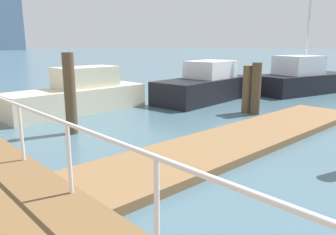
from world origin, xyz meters
The scene contains 9 objects.
ground_plane centered at (0.00, 20.00, 0.00)m, with size 300.00×300.00×0.00m, color #476675.
floating_dock centered at (1.94, 10.17, 0.09)m, with size 10.88×2.00×0.18m, color olive.
boardwalk_railing centered at (-3.15, 9.65, 1.26)m, with size 0.06×26.85×1.08m.
dock_piling_0 centered at (-0.92, 14.02, 1.16)m, with size 0.32×0.32×2.31m, color brown.
dock_piling_1 centered at (5.24, 12.25, 0.88)m, with size 0.35×0.35×1.76m, color brown.
dock_piling_2 centered at (5.23, 11.87, 0.94)m, with size 0.34×0.34×1.89m, color brown.
moored_boat_0 centered at (6.27, 15.11, 0.68)m, with size 5.58×2.55×1.78m.
moored_boat_2 centered at (0.76, 16.65, 0.65)m, with size 5.45×1.84×1.69m.
moored_boat_4 centered at (11.73, 13.19, 0.74)m, with size 6.00×3.27×8.60m.
Camera 1 is at (-5.15, 5.43, 2.55)m, focal length 35.02 mm.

